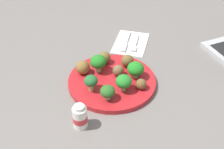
{
  "coord_description": "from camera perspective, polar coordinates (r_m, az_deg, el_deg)",
  "views": [
    {
      "loc": [
        0.71,
        0.1,
        0.61
      ],
      "look_at": [
        0.0,
        0.0,
        0.04
      ],
      "focal_mm": 47.08,
      "sensor_mm": 36.0,
      "label": 1
    }
  ],
  "objects": [
    {
      "name": "knife",
      "position": [
        1.13,
        2.7,
        6.33
      ],
      "size": [
        0.15,
        0.03,
        0.01
      ],
      "color": "silver",
      "rests_on": "napkin"
    },
    {
      "name": "broccoli_floret_center",
      "position": [
        0.93,
        4.6,
        1.09
      ],
      "size": [
        0.05,
        0.05,
        0.05
      ],
      "color": "#A4C469",
      "rests_on": "plate"
    },
    {
      "name": "meatball_mid_left",
      "position": [
        0.98,
        3.01,
        2.68
      ],
      "size": [
        0.04,
        0.04,
        0.04
      ],
      "primitive_type": "sphere",
      "color": "brown",
      "rests_on": "plate"
    },
    {
      "name": "meatball_far_rim",
      "position": [
        0.95,
        -5.7,
        1.36
      ],
      "size": [
        0.04,
        0.04,
        0.04
      ],
      "primitive_type": "sphere",
      "color": "brown",
      "rests_on": "plate"
    },
    {
      "name": "ground_plane",
      "position": [
        0.94,
        -0.0,
        -1.71
      ],
      "size": [
        4.0,
        4.0,
        0.0
      ],
      "primitive_type": "plane",
      "color": "slate"
    },
    {
      "name": "meatball_front_left",
      "position": [
        0.9,
        5.67,
        -1.85
      ],
      "size": [
        0.03,
        0.03,
        0.03
      ],
      "primitive_type": "sphere",
      "color": "brown",
      "rests_on": "plate"
    },
    {
      "name": "broccoli_floret_front_left",
      "position": [
        0.87,
        2.29,
        -1.37
      ],
      "size": [
        0.05,
        0.05,
        0.05
      ],
      "color": "#8EC06F",
      "rests_on": "plate"
    },
    {
      "name": "fork",
      "position": [
        1.13,
        4.5,
        6.06
      ],
      "size": [
        0.12,
        0.02,
        0.01
      ],
      "color": "silver",
      "rests_on": "napkin"
    },
    {
      "name": "yogurt_bottle",
      "position": [
        0.8,
        -6.24,
        -8.22
      ],
      "size": [
        0.04,
        0.04,
        0.07
      ],
      "color": "white",
      "rests_on": "ground_plane"
    },
    {
      "name": "broccoli_floret_near_rim",
      "position": [
        0.95,
        -2.69,
        2.45
      ],
      "size": [
        0.05,
        0.05,
        0.06
      ],
      "color": "#90B974",
      "rests_on": "plate"
    },
    {
      "name": "plate",
      "position": [
        0.94,
        -0.0,
        -1.33
      ],
      "size": [
        0.28,
        0.28,
        0.02
      ],
      "primitive_type": "cylinder",
      "color": "red",
      "rests_on": "ground_plane"
    },
    {
      "name": "meatball_center",
      "position": [
        0.94,
        1.22,
        0.78
      ],
      "size": [
        0.04,
        0.04,
        0.04
      ],
      "primitive_type": "sphere",
      "color": "brown",
      "rests_on": "plate"
    },
    {
      "name": "napkin",
      "position": [
        1.14,
        3.65,
        6.18
      ],
      "size": [
        0.18,
        0.14,
        0.01
      ],
      "primitive_type": "cube",
      "rotation": [
        0.0,
        0.0,
        -0.11
      ],
      "color": "white",
      "rests_on": "ground_plane"
    },
    {
      "name": "broccoli_floret_mid_left",
      "position": [
        0.88,
        -4.11,
        -1.31
      ],
      "size": [
        0.04,
        0.04,
        0.05
      ],
      "color": "#A9CF6E",
      "rests_on": "plate"
    },
    {
      "name": "meatball_front_right",
      "position": [
        0.99,
        -1.47,
        3.3
      ],
      "size": [
        0.04,
        0.04,
        0.04
      ],
      "primitive_type": "sphere",
      "color": "brown",
      "rests_on": "plate"
    },
    {
      "name": "broccoli_floret_far_rim",
      "position": [
        0.85,
        -0.54,
        -3.37
      ],
      "size": [
        0.04,
        0.04,
        0.05
      ],
      "color": "#A1C46C",
      "rests_on": "plate"
    }
  ]
}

